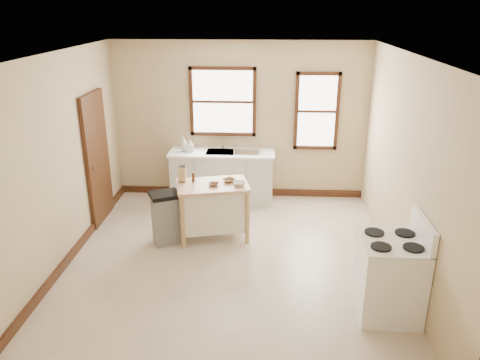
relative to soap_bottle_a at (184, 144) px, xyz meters
name	(u,v)px	position (x,y,z in m)	size (l,w,h in m)	color
floor	(229,262)	(0.97, -2.19, -1.05)	(5.00, 5.00, 0.00)	#BFAC98
ceiling	(227,55)	(0.97, -2.19, 1.75)	(5.00, 5.00, 0.00)	white
wall_back	(240,121)	(0.97, 0.31, 0.35)	(4.50, 0.04, 2.80)	tan
wall_left	(57,164)	(-1.28, -2.19, 0.35)	(0.04, 5.00, 2.80)	tan
wall_right	(407,171)	(3.22, -2.19, 0.35)	(0.04, 5.00, 2.80)	tan
window_main	(223,102)	(0.67, 0.29, 0.70)	(1.17, 0.06, 1.22)	black
window_side	(317,111)	(2.32, 0.29, 0.55)	(0.77, 0.06, 1.37)	black
door_left	(97,159)	(-1.24, -0.89, 0.00)	(0.06, 0.90, 2.10)	black
baseboard_back	(240,191)	(0.97, 0.28, -0.99)	(4.50, 0.04, 0.12)	black
baseboard_left	(73,254)	(-1.25, -2.19, -0.99)	(0.04, 5.00, 0.12)	black
sink_counter	(222,176)	(0.67, 0.01, -0.59)	(1.86, 0.62, 0.92)	silver
faucet	(223,143)	(0.67, 0.19, -0.02)	(0.03, 0.03, 0.22)	silver
soap_bottle_a	(184,144)	(0.00, 0.00, 0.00)	(0.10, 0.10, 0.26)	#B2B2B2
soap_bottle_b	(191,146)	(0.12, -0.02, -0.02)	(0.09, 0.10, 0.21)	#B2B2B2
dish_rack	(247,150)	(1.11, -0.03, -0.07)	(0.44, 0.33, 0.11)	silver
kitchen_island	(213,211)	(0.66, -1.42, -0.62)	(1.05, 0.67, 0.86)	#E5B286
knife_block	(182,175)	(0.20, -1.33, -0.09)	(0.10, 0.10, 0.20)	tan
pepper_grinder	(193,177)	(0.37, -1.34, -0.11)	(0.04, 0.04, 0.15)	#462712
bowl_a	(214,184)	(0.69, -1.47, -0.17)	(0.16, 0.16, 0.04)	brown
bowl_b	(229,180)	(0.90, -1.31, -0.17)	(0.18, 0.18, 0.04)	brown
bowl_c	(240,184)	(1.07, -1.45, -0.16)	(0.18, 0.18, 0.06)	silver
trash_bin	(166,218)	(-0.01, -1.65, -0.65)	(0.41, 0.34, 0.80)	gray
gas_stove	(390,266)	(2.87, -3.17, -0.45)	(0.74, 0.75, 1.19)	white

